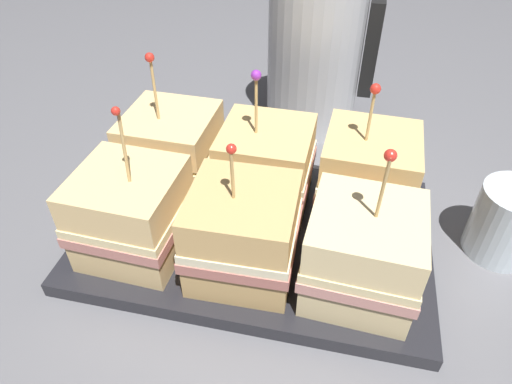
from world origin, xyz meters
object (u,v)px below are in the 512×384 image
Objects in this scene: sandwich_front_left at (132,214)px; sandwich_front_right at (362,253)px; serving_platter at (256,233)px; sandwich_front_center at (241,233)px; sandwich_back_center at (265,166)px; drinking_glass at (508,222)px; sandwich_back_left at (173,152)px; sandwich_back_right at (367,176)px; kettle_steel at (315,50)px.

sandwich_front_left is 1.04× the size of sandwich_front_right.
serving_platter is 2.22× the size of sandwich_front_left.
sandwich_front_center is (0.12, -0.00, -0.00)m from sandwich_front_left.
sandwich_back_center is at bearing 90.75° from serving_platter.
sandwich_front_left is 0.17m from sandwich_back_center.
sandwich_front_left reaches higher than drinking_glass.
sandwich_back_left is at bearing 154.29° from serving_platter.
sandwich_front_right is 0.12m from sandwich_back_right.
sandwich_front_center is at bearing -94.92° from kettle_steel.
sandwich_front_right is at bearing -0.72° from sandwich_front_center.
kettle_steel is (0.03, 0.29, 0.11)m from serving_platter.
kettle_steel is at bearing 135.97° from drinking_glass.
sandwich_back_left is at bearing 134.68° from sandwich_front_center.
drinking_glass is (0.16, 0.11, -0.03)m from sandwich_front_right.
serving_platter is 0.15m from sandwich_front_right.
kettle_steel is at bearing 104.56° from sandwich_front_right.
sandwich_front_left reaches higher than sandwich_back_center.
kettle_steel is at bearing 85.08° from sandwich_front_center.
drinking_glass is at bearing -44.03° from kettle_steel.
sandwich_back_right reaches higher than sandwich_front_center.
serving_platter is at bearing -171.04° from drinking_glass.
sandwich_front_right is 0.66× the size of kettle_steel.
sandwich_front_left is 0.38m from kettle_steel.
sandwich_front_right is at bearing -75.44° from kettle_steel.
sandwich_front_center is 0.17m from sandwich_back_right.
drinking_glass is (0.28, -0.01, -0.03)m from sandwich_back_center.
kettle_steel is (0.03, 0.35, 0.05)m from sandwich_front_center.
kettle_steel reaches higher than sandwich_back_left.
sandwich_back_left is at bearing 178.11° from drinking_glass.
sandwich_back_left is 0.24m from sandwich_back_right.
sandwich_front_left is at bearing 178.79° from sandwich_front_right.
sandwich_back_center is at bearing 177.57° from drinking_glass.
sandwich_front_right is at bearing -146.34° from drinking_glass.
sandwich_back_center is at bearing 135.26° from sandwich_front_right.
sandwich_back_right is at bearing 174.04° from drinking_glass.
sandwich_front_right is 0.95× the size of sandwich_back_left.
drinking_glass is (0.28, 0.04, 0.03)m from serving_platter.
sandwich_front_center is at bearing -45.32° from sandwich_back_left.
sandwich_back_right is at bearing 2.27° from sandwich_back_center.
sandwich_front_left is (-0.12, -0.06, 0.06)m from serving_platter.
sandwich_front_left reaches higher than sandwich_front_center.
sandwich_back_left reaches higher than sandwich_back_right.
sandwich_front_left is at bearing -154.01° from sandwich_back_right.
drinking_glass reaches higher than serving_platter.
sandwich_front_right is 0.27m from sandwich_back_left.
kettle_steel is at bearing 57.38° from sandwich_back_left.
sandwich_back_left is (-0.12, 0.06, 0.06)m from serving_platter.
kettle_steel reaches higher than serving_platter.
sandwich_front_left is at bearing -137.09° from sandwich_back_center.
sandwich_back_right is at bearing 45.08° from sandwich_front_center.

